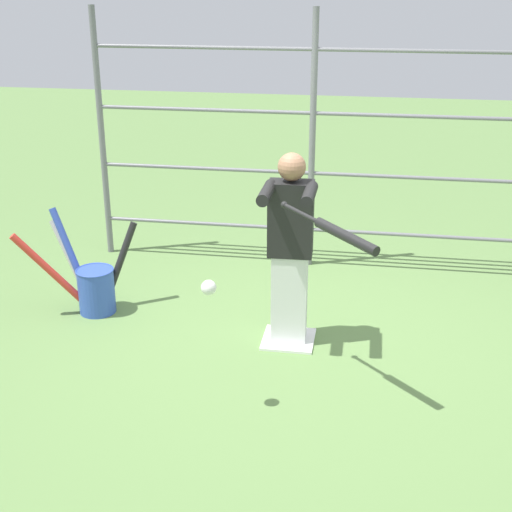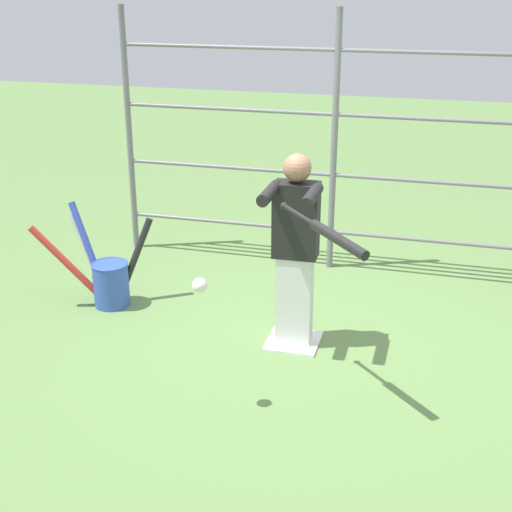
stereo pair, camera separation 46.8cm
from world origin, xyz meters
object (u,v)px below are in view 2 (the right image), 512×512
(bat_bucket, at_px, (107,278))
(baseball_bat_swinging, at_px, (331,235))
(batter, at_px, (295,246))
(softball_in_flight, at_px, (200,285))

(bat_bucket, bearing_deg, baseball_bat_swinging, 154.23)
(batter, height_order, bat_bucket, batter)
(softball_in_flight, relative_size, bat_bucket, 0.10)
(baseball_bat_swinging, distance_m, softball_in_flight, 0.87)
(softball_in_flight, bearing_deg, batter, -110.14)
(softball_in_flight, bearing_deg, baseball_bat_swinging, -159.11)
(batter, relative_size, bat_bucket, 1.62)
(batter, bearing_deg, softball_in_flight, 69.86)
(batter, bearing_deg, baseball_bat_swinging, 117.26)
(batter, relative_size, softball_in_flight, 15.62)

